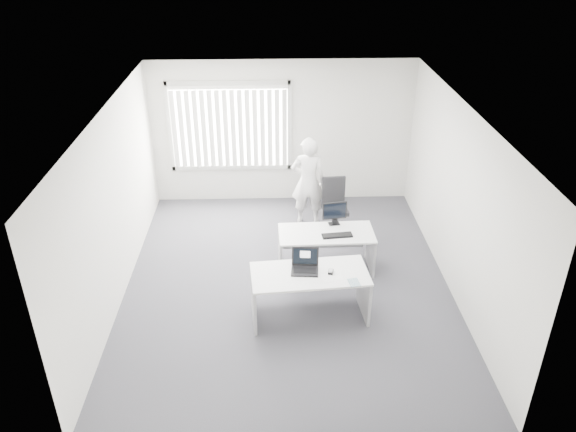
{
  "coord_description": "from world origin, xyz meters",
  "views": [
    {
      "loc": [
        -0.24,
        -7.23,
        5.13
      ],
      "look_at": [
        0.01,
        0.15,
        1.12
      ],
      "focal_mm": 35.0,
      "sensor_mm": 36.0,
      "label": 1
    }
  ],
  "objects_px": {
    "desk_far": "(326,243)",
    "laptop": "(305,263)",
    "office_chair": "(334,215)",
    "person": "(308,181)",
    "desk_near": "(310,285)",
    "monitor": "(334,213)"
  },
  "relations": [
    {
      "from": "laptop",
      "to": "monitor",
      "type": "relative_size",
      "value": 0.94
    },
    {
      "from": "person",
      "to": "desk_near",
      "type": "bearing_deg",
      "value": 89.99
    },
    {
      "from": "desk_far",
      "to": "office_chair",
      "type": "xyz_separation_m",
      "value": [
        0.27,
        1.27,
        -0.18
      ]
    },
    {
      "from": "desk_near",
      "to": "monitor",
      "type": "xyz_separation_m",
      "value": [
        0.49,
        1.47,
        0.35
      ]
    },
    {
      "from": "person",
      "to": "laptop",
      "type": "relative_size",
      "value": 4.52
    },
    {
      "from": "desk_far",
      "to": "monitor",
      "type": "distance_m",
      "value": 0.5
    },
    {
      "from": "desk_near",
      "to": "person",
      "type": "height_order",
      "value": "person"
    },
    {
      "from": "laptop",
      "to": "monitor",
      "type": "distance_m",
      "value": 1.54
    },
    {
      "from": "office_chair",
      "to": "person",
      "type": "height_order",
      "value": "person"
    },
    {
      "from": "desk_near",
      "to": "monitor",
      "type": "relative_size",
      "value": 4.25
    },
    {
      "from": "desk_far",
      "to": "laptop",
      "type": "xyz_separation_m",
      "value": [
        -0.41,
        -1.17,
        0.39
      ]
    },
    {
      "from": "office_chair",
      "to": "person",
      "type": "bearing_deg",
      "value": 141.87
    },
    {
      "from": "desk_far",
      "to": "laptop",
      "type": "distance_m",
      "value": 1.3
    },
    {
      "from": "laptop",
      "to": "monitor",
      "type": "xyz_separation_m",
      "value": [
        0.56,
        1.44,
        -0.0
      ]
    },
    {
      "from": "desk_far",
      "to": "office_chair",
      "type": "relative_size",
      "value": 1.52
    },
    {
      "from": "laptop",
      "to": "desk_near",
      "type": "bearing_deg",
      "value": -20.38
    },
    {
      "from": "desk_near",
      "to": "person",
      "type": "relative_size",
      "value": 1.0
    },
    {
      "from": "monitor",
      "to": "laptop",
      "type": "bearing_deg",
      "value": -119.66
    },
    {
      "from": "office_chair",
      "to": "person",
      "type": "relative_size",
      "value": 0.59
    },
    {
      "from": "office_chair",
      "to": "laptop",
      "type": "xyz_separation_m",
      "value": [
        -0.69,
        -2.44,
        0.58
      ]
    },
    {
      "from": "laptop",
      "to": "person",
      "type": "bearing_deg",
      "value": 90.6
    },
    {
      "from": "desk_near",
      "to": "desk_far",
      "type": "xyz_separation_m",
      "value": [
        0.35,
        1.2,
        -0.04
      ]
    }
  ]
}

